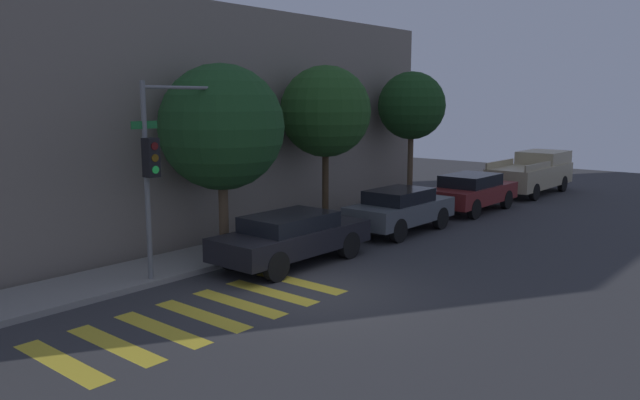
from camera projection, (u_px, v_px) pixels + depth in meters
name	position (u px, v px, depth m)	size (l,w,h in m)	color
ground_plane	(315.00, 293.00, 14.23)	(60.00, 60.00, 0.00)	#333335
sidewalk	(196.00, 259.00, 16.91)	(26.00, 2.08, 0.14)	gray
building_row	(101.00, 124.00, 19.17)	(26.00, 6.00, 7.23)	slate
crosswalk	(202.00, 315.00, 12.75)	(6.47, 2.60, 0.00)	gold
traffic_light_pole	(166.00, 146.00, 14.73)	(2.62, 0.56, 4.80)	slate
sedan_near_corner	(292.00, 236.00, 16.59)	(4.68, 1.79, 1.38)	black
sedan_middle	(400.00, 209.00, 20.56)	(4.24, 1.75, 1.45)	#4C5156
sedan_far_end	(471.00, 191.00, 24.41)	(4.59, 1.88, 1.47)	maroon
pickup_truck	(533.00, 172.00, 29.09)	(5.65, 2.04, 1.90)	tan
tree_near_corner	(222.00, 128.00, 17.06)	(3.46, 3.46, 5.35)	brown
tree_midblock	(326.00, 112.00, 20.39)	(2.99, 2.99, 5.47)	#42301E
tree_far_end	(412.00, 106.00, 24.36)	(2.64, 2.64, 5.44)	brown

